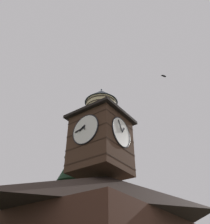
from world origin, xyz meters
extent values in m
pyramid|color=#2D231E|center=(-0.14, -0.54, 6.39)|extent=(14.32, 10.55, 3.40)
cube|color=#422B1E|center=(0.28, -0.83, 10.55)|extent=(4.01, 4.01, 4.92)
cube|color=black|center=(0.28, -0.83, 8.68)|extent=(4.05, 4.05, 0.10)
cube|color=black|center=(0.28, -0.83, 9.91)|extent=(4.05, 4.05, 0.10)
cube|color=black|center=(0.28, -0.83, 11.15)|extent=(4.05, 4.05, 0.10)
cube|color=black|center=(0.28, -0.83, 12.38)|extent=(4.05, 4.05, 0.10)
cylinder|color=white|center=(0.28, 1.20, 11.22)|extent=(2.52, 0.10, 2.52)
torus|color=black|center=(0.28, 1.23, 11.22)|extent=(2.62, 0.10, 2.62)
cube|color=black|center=(0.10, 1.30, 11.48)|extent=(0.45, 0.04, 0.59)
cube|color=black|center=(0.53, 1.30, 11.67)|extent=(0.57, 0.04, 0.94)
sphere|color=black|center=(0.28, 1.31, 11.22)|extent=(0.10, 0.10, 0.10)
cylinder|color=white|center=(2.32, -0.83, 11.22)|extent=(0.10, 2.52, 2.52)
torus|color=black|center=(2.34, -0.83, 11.22)|extent=(0.10, 2.62, 2.62)
cube|color=black|center=(2.42, -1.09, 11.40)|extent=(0.04, 0.59, 0.46)
cube|color=black|center=(2.42, -1.34, 11.31)|extent=(0.04, 1.03, 0.26)
sphere|color=black|center=(2.43, -0.83, 11.22)|extent=(0.10, 0.10, 0.10)
cube|color=black|center=(0.28, -0.83, 13.14)|extent=(4.71, 4.71, 0.25)
cylinder|color=beige|center=(0.28, -0.83, 14.14)|extent=(2.78, 2.78, 1.74)
cylinder|color=#2D2319|center=(0.28, -0.83, 13.48)|extent=(2.84, 2.84, 0.10)
cylinder|color=#2D2319|center=(0.28, -0.83, 13.92)|extent=(2.84, 2.84, 0.10)
cylinder|color=#2D2319|center=(0.28, -0.83, 14.35)|extent=(2.84, 2.84, 0.10)
cylinder|color=#2D2319|center=(0.28, -0.83, 14.79)|extent=(2.84, 2.84, 0.10)
cone|color=#2D3847|center=(0.28, -0.83, 15.75)|extent=(3.08, 3.08, 1.49)
sphere|color=#424C5B|center=(0.28, -0.83, 16.59)|extent=(0.16, 0.16, 0.16)
cone|color=#1B371B|center=(-1.65, -5.60, 5.53)|extent=(5.25, 5.25, 3.19)
cone|color=#1B3D1A|center=(-1.65, -5.60, 8.28)|extent=(4.15, 4.15, 3.72)
cone|color=#1C3522|center=(-1.65, -5.60, 10.53)|extent=(3.06, 3.06, 3.26)
cone|color=#1C331E|center=(-1.65, -5.60, 13.00)|extent=(1.96, 1.96, 3.22)
sphere|color=silver|center=(-19.29, -41.16, 17.19)|extent=(2.05, 2.05, 2.05)
ellipsoid|color=black|center=(-3.18, 4.31, 18.18)|extent=(0.24, 0.29, 0.14)
cube|color=black|center=(-3.06, 4.25, 18.18)|extent=(0.32, 0.28, 0.07)
cube|color=black|center=(-3.29, 4.37, 18.18)|extent=(0.32, 0.28, 0.07)
camera|label=1|loc=(14.86, 10.17, 1.65)|focal=39.01mm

